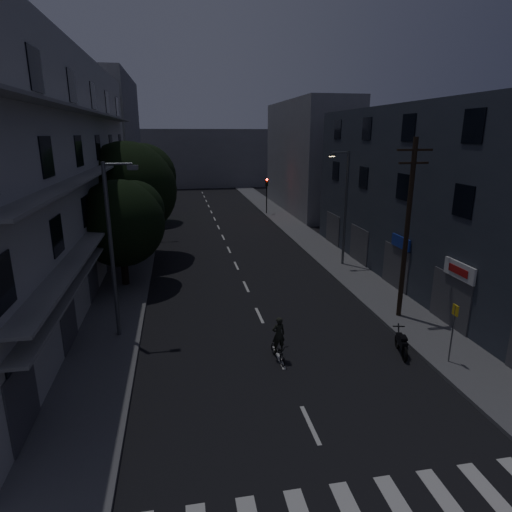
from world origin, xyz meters
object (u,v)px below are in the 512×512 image
object	(u,v)px
utility_pole	(407,227)
bus_stop_sign	(454,323)
motorcycle	(401,344)
cyclist	(278,346)

from	to	relation	value
utility_pole	bus_stop_sign	bearing A→B (deg)	-93.48
motorcycle	utility_pole	bearing A→B (deg)	76.88
bus_stop_sign	cyclist	world-z (taller)	bus_stop_sign
motorcycle	cyclist	world-z (taller)	cyclist
bus_stop_sign	cyclist	xyz separation A→B (m)	(-6.91, 1.64, -1.23)
bus_stop_sign	motorcycle	bearing A→B (deg)	141.33
motorcycle	cyclist	size ratio (longest dim) A/B	0.92
utility_pole	cyclist	world-z (taller)	utility_pole
motorcycle	cyclist	bearing A→B (deg)	-171.01
utility_pole	bus_stop_sign	size ratio (longest dim) A/B	3.56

